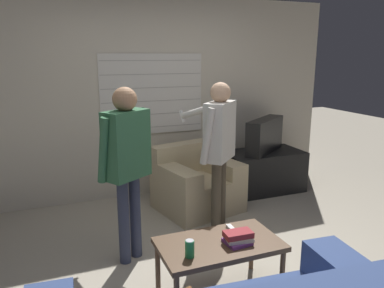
{
  "coord_description": "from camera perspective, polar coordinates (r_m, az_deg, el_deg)",
  "views": [
    {
      "loc": [
        -1.23,
        -2.65,
        1.83
      ],
      "look_at": [
        0.04,
        0.56,
        1.0
      ],
      "focal_mm": 35.0,
      "sensor_mm": 36.0,
      "label": 1
    }
  ],
  "objects": [
    {
      "name": "ground_plane",
      "position": [
        3.45,
        3.0,
        -18.56
      ],
      "size": [
        16.0,
        16.0,
        0.0
      ],
      "primitive_type": "plane",
      "color": "#B2A893"
    },
    {
      "name": "wall_back",
      "position": [
        4.87,
        -6.8,
        6.91
      ],
      "size": [
        5.2,
        0.08,
        2.55
      ],
      "color": "beige",
      "rests_on": "ground_plane"
    },
    {
      "name": "armchair_beige",
      "position": [
        4.53,
        0.58,
        -6.08
      ],
      "size": [
        1.03,
        0.97,
        0.76
      ],
      "rotation": [
        0.0,
        0.0,
        3.36
      ],
      "color": "#C6B289",
      "rests_on": "ground_plane"
    },
    {
      "name": "coffee_table",
      "position": [
        2.95,
        4.17,
        -15.45
      ],
      "size": [
        0.93,
        0.53,
        0.45
      ],
      "color": "brown",
      "rests_on": "ground_plane"
    },
    {
      "name": "tv_stand",
      "position": [
        5.22,
        10.78,
        -4.06
      ],
      "size": [
        1.05,
        0.59,
        0.55
      ],
      "color": "black",
      "rests_on": "ground_plane"
    },
    {
      "name": "tv",
      "position": [
        5.09,
        10.99,
        1.31
      ],
      "size": [
        0.79,
        0.66,
        0.45
      ],
      "rotation": [
        0.0,
        0.0,
        3.78
      ],
      "color": "black",
      "rests_on": "tv_stand"
    },
    {
      "name": "person_left_standing",
      "position": [
        3.27,
        -10.01,
        -1.6
      ],
      "size": [
        0.5,
        0.78,
        1.57
      ],
      "rotation": [
        0.0,
        0.0,
        0.56
      ],
      "color": "#33384C",
      "rests_on": "ground_plane"
    },
    {
      "name": "person_right_standing",
      "position": [
        3.79,
        4.08,
        0.69
      ],
      "size": [
        0.49,
        0.8,
        1.57
      ],
      "rotation": [
        0.0,
        0.0,
        0.77
      ],
      "color": "#4C4233",
      "rests_on": "ground_plane"
    },
    {
      "name": "book_stack",
      "position": [
        2.91,
        7.02,
        -13.97
      ],
      "size": [
        0.22,
        0.19,
        0.09
      ],
      "color": "#75387F",
      "rests_on": "coffee_table"
    },
    {
      "name": "soda_can",
      "position": [
        2.71,
        -0.35,
        -15.66
      ],
      "size": [
        0.07,
        0.07,
        0.13
      ],
      "color": "#238E47",
      "rests_on": "coffee_table"
    },
    {
      "name": "spare_remote",
      "position": [
        3.11,
        6.01,
        -12.69
      ],
      "size": [
        0.04,
        0.13,
        0.02
      ],
      "rotation": [
        0.0,
        0.0,
        -0.04
      ],
      "color": "white",
      "rests_on": "coffee_table"
    }
  ]
}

